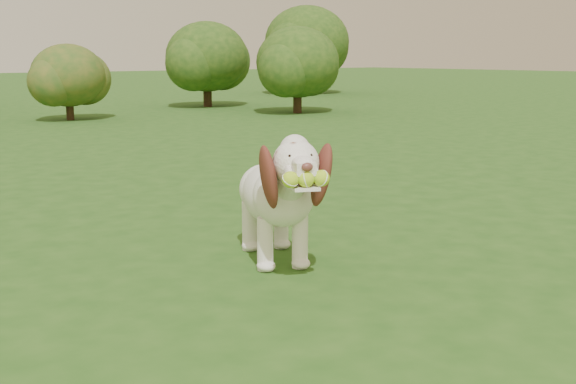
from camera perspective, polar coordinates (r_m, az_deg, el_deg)
ground at (r=3.91m, az=1.16°, el=-4.53°), size 80.00×80.00×0.00m
dog at (r=3.57m, az=-0.85°, el=0.02°), size 0.64×1.01×0.69m
shrub_h at (r=19.43m, az=1.49°, el=11.76°), size 2.23×2.23×2.31m
shrub_c at (r=12.08m, az=-16.99°, el=8.80°), size 1.16×1.16×1.21m
shrub_f at (r=14.66m, az=-6.44°, el=10.58°), size 1.63×1.63×1.69m
shrub_d at (r=12.98m, az=0.76°, el=10.21°), size 1.48×1.48×1.53m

